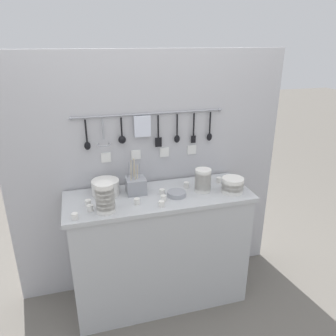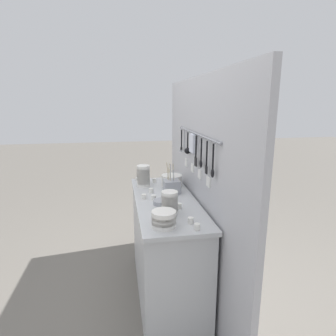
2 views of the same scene
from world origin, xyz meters
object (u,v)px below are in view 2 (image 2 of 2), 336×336
bowl_stack_wide_centre (164,219)px  cup_centre (154,197)px  cup_back_left (144,197)px  cup_mid_row (147,181)px  plate_stack (172,180)px  cup_front_right (191,220)px  cup_by_caddy (166,197)px  cutlery_caddy (172,186)px  cup_edge_near (154,180)px  cup_edge_far (197,227)px  bowl_stack_back_corner (143,176)px  cup_back_right (151,191)px  cup_front_left (138,179)px  bowl_stack_nested_right (170,203)px  steel_mixing_bowl (161,202)px  cup_beside_plates (179,206)px

bowl_stack_wide_centre → cup_centre: size_ratio=3.91×
cup_back_left → cup_mid_row: 0.46m
plate_stack → cup_front_right: (0.86, -0.04, -0.03)m
bowl_stack_wide_centre → cup_centre: (-0.51, -0.00, -0.03)m
cup_by_caddy → cutlery_caddy: bearing=154.7°
cup_edge_near → cup_back_left: size_ratio=1.00×
cup_back_left → cup_edge_far: bearing=23.8°
bowl_stack_back_corner → cup_front_right: bowl_stack_back_corner is taller
cup_front_right → bowl_stack_wide_centre: bearing=-82.8°
bowl_stack_wide_centre → cup_back_right: 0.70m
bowl_stack_back_corner → cup_back_right: bowl_stack_back_corner is taller
cutlery_caddy → cup_front_left: 0.51m
cutlery_caddy → bowl_stack_nested_right: bearing=-12.4°
cup_centre → cup_edge_far: size_ratio=1.00×
bowl_stack_nested_right → cup_mid_row: 0.81m
bowl_stack_wide_centre → cutlery_caddy: size_ratio=0.57×
plate_stack → cutlery_caddy: cutlery_caddy is taller
cup_centre → cup_back_right: size_ratio=1.00×
cutlery_caddy → cup_edge_far: (0.75, 0.02, -0.04)m
steel_mixing_bowl → cup_edge_far: bearing=17.4°
plate_stack → cup_front_left: 0.38m
cup_centre → bowl_stack_back_corner: bearing=-173.4°
bowl_stack_nested_right → cup_back_right: bowl_stack_nested_right is taller
cup_front_left → cup_edge_far: (1.18, 0.29, 0.00)m
bowl_stack_wide_centre → cup_front_right: (-0.02, 0.18, -0.03)m
cup_edge_near → cup_back_right: (0.32, -0.07, 0.00)m
steel_mixing_bowl → bowl_stack_back_corner: bearing=-169.4°
cup_edge_near → cup_front_left: size_ratio=1.00×
cup_centre → steel_mixing_bowl: bearing=24.2°
bowl_stack_back_corner → steel_mixing_bowl: bowl_stack_back_corner is taller
bowl_stack_nested_right → cup_back_right: size_ratio=4.21×
bowl_stack_back_corner → cup_edge_far: size_ratio=5.00×
bowl_stack_wide_centre → cup_back_left: 0.56m
steel_mixing_bowl → cup_centre: cup_centre is taller
cup_back_right → cup_front_right: bearing=15.0°
bowl_stack_nested_right → bowl_stack_wide_centre: (0.20, -0.07, -0.03)m
bowl_stack_back_corner → cup_edge_near: (-0.11, 0.12, -0.08)m
cutlery_caddy → cup_mid_row: cutlery_caddy is taller
cup_edge_near → bowl_stack_nested_right: bearing=0.3°
cutlery_caddy → bowl_stack_back_corner: bearing=-136.4°
bowl_stack_back_corner → cup_beside_plates: 0.66m
bowl_stack_wide_centre → cup_mid_row: 1.01m
cup_centre → cup_edge_far: (0.59, 0.20, 0.00)m
cutlery_caddy → cup_centre: 0.24m
bowl_stack_nested_right → cup_by_caddy: bowl_stack_nested_right is taller
cup_edge_near → cup_front_left: bearing=-118.8°
bowl_stack_nested_right → cup_back_left: bearing=-156.5°
bowl_stack_nested_right → cup_beside_plates: (-0.09, 0.09, -0.06)m
bowl_stack_nested_right → cup_edge_far: size_ratio=4.21×
bowl_stack_wide_centre → cup_mid_row: bowl_stack_wide_centre is taller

